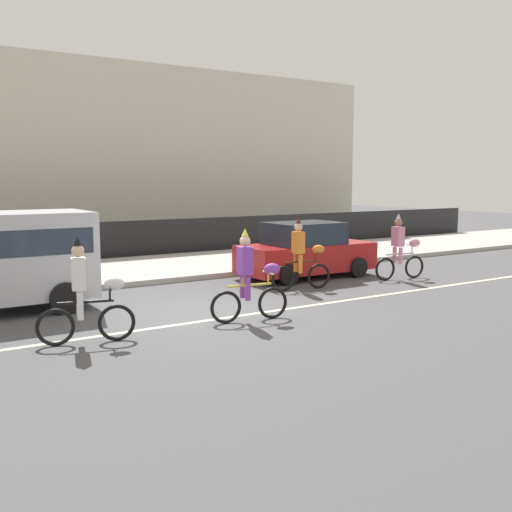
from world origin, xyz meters
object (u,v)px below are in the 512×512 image
at_px(parade_cyclist_zebra, 86,297).
at_px(parade_cyclist_orange, 302,258).
at_px(parade_cyclist_purple, 250,281).
at_px(parked_car_red, 306,251).
at_px(parade_cyclist_pink, 401,251).

relative_size(parade_cyclist_zebra, parade_cyclist_orange, 1.00).
height_order(parade_cyclist_purple, parked_car_red, parade_cyclist_purple).
xyz_separation_m(parade_cyclist_purple, parked_car_red, (4.33, 3.77, -0.06)).
relative_size(parade_cyclist_purple, parked_car_red, 0.47).
bearing_deg(parked_car_red, parade_cyclist_pink, -41.09).
relative_size(parade_cyclist_orange, parked_car_red, 0.47).
bearing_deg(parade_cyclist_zebra, parade_cyclist_pink, 10.58).
height_order(parade_cyclist_orange, parade_cyclist_pink, same).
xyz_separation_m(parade_cyclist_zebra, parade_cyclist_orange, (6.34, 2.07, 0.00)).
relative_size(parade_cyclist_zebra, parade_cyclist_purple, 1.00).
relative_size(parade_cyclist_orange, parade_cyclist_pink, 1.00).
bearing_deg(parade_cyclist_pink, parade_cyclist_purple, -162.96).
distance_m(parade_cyclist_zebra, parade_cyclist_pink, 9.91).
relative_size(parade_cyclist_zebra, parked_car_red, 0.47).
height_order(parade_cyclist_purple, parade_cyclist_orange, same).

